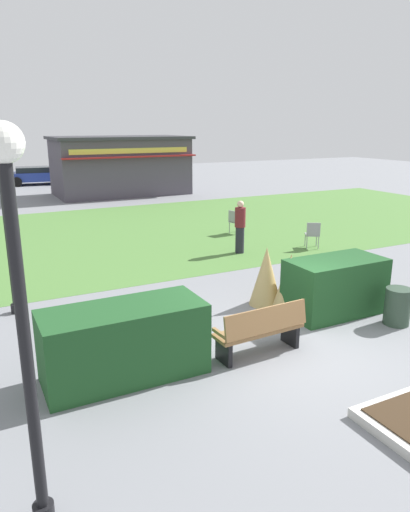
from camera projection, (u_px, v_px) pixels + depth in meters
ground_plane at (294, 348)px, 8.75m from camera, size 80.00×80.00×0.00m
lawn_patch at (120, 234)px, 17.90m from camera, size 36.00×12.00×0.01m
park_bench at (261, 330)px, 8.38m from camera, size 1.72×0.60×0.95m
hedge_left at (124, 342)px, 7.64m from camera, size 2.60×1.10×1.20m
hedge_right at (335, 286)px, 10.26m from camera, size 2.12×1.10×1.22m
ornamental_grass_behind_left at (266, 276)px, 10.74m from camera, size 0.74×0.74×1.35m
ornamental_grass_behind_right at (290, 284)px, 10.35m from camera, size 0.78×0.78×1.27m
ornamental_grass_behind_center at (290, 279)px, 10.76m from camera, size 0.60×0.60×1.20m
lamppost_near at (19, 291)px, 4.27m from camera, size 0.36×0.36×4.02m
lamppost_mid at (4, 197)px, 9.74m from camera, size 0.36×0.36×4.02m
trash_bin at (397, 306)px, 9.73m from camera, size 0.52×0.52×0.77m
food_kiosk at (120, 165)px, 27.84m from camera, size 7.73×4.61×3.35m
cafe_chair_west at (235, 220)px, 17.81m from camera, size 0.54×0.54×0.89m
cafe_chair_east at (313, 233)px, 15.69m from camera, size 0.60×0.60×0.89m
person_strolling at (240, 227)px, 15.05m from camera, size 0.34×0.34×1.69m
parked_car_center_slot at (36, 175)px, 32.60m from camera, size 4.36×2.38×1.20m
parked_car_east_slot at (114, 172)px, 35.01m from camera, size 4.23×2.11×1.20m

